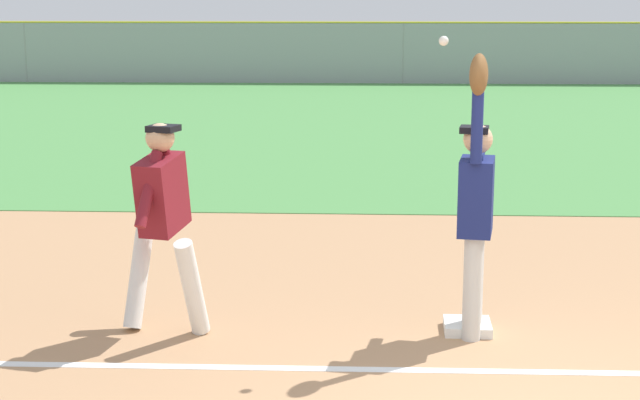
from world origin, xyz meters
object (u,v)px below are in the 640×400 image
parked_car_tan (592,57)px  baseball (444,41)px  fielder (476,201)px  parked_car_silver (241,57)px  first_base (467,327)px  parked_car_white (411,58)px  runner (163,213)px

parked_car_tan → baseball: bearing=-110.9°
baseball → parked_car_tan: size_ratio=0.02×
baseball → fielder: bearing=26.0°
fielder → parked_car_silver: size_ratio=0.51×
first_base → fielder: fielder is taller
first_base → parked_car_silver: parked_car_silver is taller
parked_car_white → parked_car_tan: (6.26, 0.67, 0.00)m
first_base → fielder: 1.09m
parked_car_white → parked_car_silver: bearing=177.5°
first_base → parked_car_tan: size_ratio=0.08×
first_base → baseball: baseball is taller
fielder → runner: bearing=9.7°
baseball → parked_car_white: 26.31m
fielder → runner: size_ratio=1.33×
fielder → runner: 2.49m
parked_car_white → parked_car_tan: same height
parked_car_silver → parked_car_tan: bearing=3.6°
parked_car_silver → first_base: bearing=-76.2°
runner → parked_car_white: bearing=98.3°
parked_car_white → first_base: bearing=-89.4°
baseball → parked_car_silver: 27.23m
fielder → parked_car_white: bearing=-82.1°
first_base → parked_car_white: size_ratio=0.09×
fielder → parked_car_white: fielder is taller
runner → parked_car_white: 26.30m
runner → parked_car_white: (3.17, 26.11, -0.32)m
first_base → parked_car_tan: 27.56m
fielder → parked_car_tan: (6.94, 26.77, -0.45)m
fielder → parked_car_white: 26.11m
baseball → parked_car_silver: bearing=100.5°
first_base → fielder: bearing=-78.9°
parked_car_white → baseball: bearing=-90.0°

